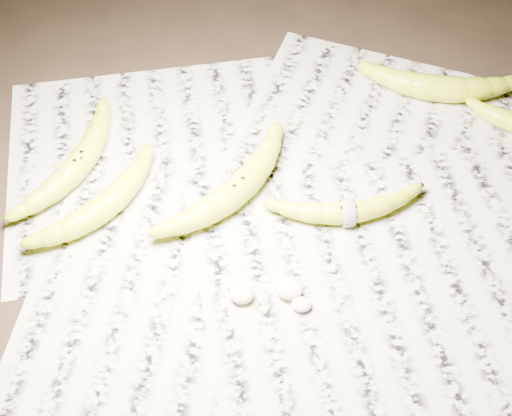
{
  "coord_description": "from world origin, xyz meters",
  "views": [
    {
      "loc": [
        -0.02,
        -0.55,
        0.8
      ],
      "look_at": [
        -0.03,
        0.0,
        0.05
      ],
      "focal_mm": 50.0,
      "sensor_mm": 36.0,
      "label": 1
    }
  ],
  "objects_px": {
    "banana_left_a": "(79,162)",
    "banana_center": "(237,188)",
    "banana_left_b": "(105,204)",
    "banana_upper_a": "(440,87)",
    "banana_taped": "(347,211)"
  },
  "relations": [
    {
      "from": "banana_taped",
      "to": "banana_upper_a",
      "type": "height_order",
      "value": "banana_upper_a"
    },
    {
      "from": "banana_left_a",
      "to": "banana_left_b",
      "type": "distance_m",
      "value": 0.09
    },
    {
      "from": "banana_left_b",
      "to": "banana_upper_a",
      "type": "bearing_deg",
      "value": -23.95
    },
    {
      "from": "banana_left_a",
      "to": "banana_center",
      "type": "bearing_deg",
      "value": -77.49
    },
    {
      "from": "banana_left_b",
      "to": "banana_taped",
      "type": "relative_size",
      "value": 1.03
    },
    {
      "from": "banana_left_a",
      "to": "banana_upper_a",
      "type": "height_order",
      "value": "banana_upper_a"
    },
    {
      "from": "banana_left_a",
      "to": "banana_center",
      "type": "xyz_separation_m",
      "value": [
        0.23,
        -0.05,
        0.0
      ]
    },
    {
      "from": "banana_left_a",
      "to": "banana_upper_a",
      "type": "bearing_deg",
      "value": -49.48
    },
    {
      "from": "banana_left_a",
      "to": "banana_left_b",
      "type": "height_order",
      "value": "same"
    },
    {
      "from": "banana_left_a",
      "to": "banana_taped",
      "type": "relative_size",
      "value": 1.12
    },
    {
      "from": "banana_left_b",
      "to": "banana_center",
      "type": "relative_size",
      "value": 0.87
    },
    {
      "from": "banana_left_a",
      "to": "banana_center",
      "type": "relative_size",
      "value": 0.95
    },
    {
      "from": "banana_left_b",
      "to": "banana_left_a",
      "type": "bearing_deg",
      "value": 73.5
    },
    {
      "from": "banana_left_a",
      "to": "banana_taped",
      "type": "bearing_deg",
      "value": -77.8
    },
    {
      "from": "banana_center",
      "to": "banana_upper_a",
      "type": "bearing_deg",
      "value": -15.99
    }
  ]
}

